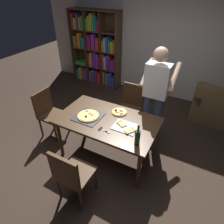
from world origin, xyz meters
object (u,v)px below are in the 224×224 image
bookshelf (96,52)px  kitchen_scissors (102,130)px  chair_near_camera (71,174)px  person_serving_pizza (156,93)px  second_pizza_plain (119,112)px  wine_bottle (138,137)px  chair_far_side (131,104)px  pepperoni_pizza_on_tray (88,116)px  chair_left_end (49,111)px  dining_table (108,123)px

bookshelf → kitchen_scissors: bearing=-56.4°
bookshelf → chair_near_camera: bearing=-63.0°
chair_near_camera → person_serving_pizza: 1.81m
kitchen_scissors → second_pizza_plain: (0.02, 0.51, 0.01)m
wine_bottle → chair_far_side: bearing=116.1°
bookshelf → person_serving_pizza: size_ratio=1.11×
chair_far_side → kitchen_scissors: (0.06, -1.20, 0.24)m
chair_near_camera → pepperoni_pizza_on_tray: size_ratio=2.20×
person_serving_pizza → second_pizza_plain: bearing=-132.7°
chair_left_end → wine_bottle: 1.92m
second_pizza_plain → bookshelf: bearing=129.8°
chair_near_camera → kitchen_scissors: size_ratio=4.60×
person_serving_pizza → pepperoni_pizza_on_tray: (-0.81, -0.80, -0.23)m
chair_near_camera → kitchen_scissors: 0.73m
dining_table → wine_bottle: bearing=-25.7°
person_serving_pizza → wine_bottle: 1.03m
pepperoni_pizza_on_tray → wine_bottle: bearing=-13.3°
chair_left_end → pepperoni_pizza_on_tray: size_ratio=2.20×
kitchen_scissors → second_pizza_plain: 0.51m
dining_table → kitchen_scissors: 0.27m
bookshelf → person_serving_pizza: bookshelf is taller
bookshelf → wine_bottle: 3.51m
chair_left_end → wine_bottle: size_ratio=2.85×
chair_far_side → bookshelf: bearing=139.8°
person_serving_pizza → second_pizza_plain: person_serving_pizza is taller
dining_table → chair_left_end: 1.27m
chair_left_end → pepperoni_pizza_on_tray: (0.96, -0.08, 0.25)m
dining_table → bookshelf: bearing=125.4°
chair_far_side → second_pizza_plain: bearing=-83.6°
chair_far_side → pepperoni_pizza_on_tray: chair_far_side is taller
bookshelf → second_pizza_plain: size_ratio=7.77×
dining_table → person_serving_pizza: 0.94m
dining_table → chair_left_end: chair_left_end is taller
chair_near_camera → wine_bottle: bearing=47.1°
chair_far_side → chair_near_camera: bearing=-90.0°
chair_left_end → second_pizza_plain: size_ratio=3.58×
chair_near_camera → person_serving_pizza: size_ratio=0.51×
dining_table → chair_far_side: 0.96m
chair_left_end → bookshelf: 2.44m
chair_far_side → second_pizza_plain: size_ratio=3.58×
dining_table → pepperoni_pizza_on_tray: pepperoni_pizza_on_tray is taller
pepperoni_pizza_on_tray → chair_far_side: bearing=73.6°
pepperoni_pizza_on_tray → person_serving_pizza: bearing=44.6°
dining_table → kitchen_scissors: size_ratio=7.94×
person_serving_pizza → wine_bottle: size_ratio=5.54×
wine_bottle → kitchen_scissors: size_ratio=1.61×
second_pizza_plain → chair_left_end: bearing=-169.2°
pepperoni_pizza_on_tray → second_pizza_plain: size_ratio=1.63×
wine_bottle → dining_table: bearing=154.3°
chair_left_end → kitchen_scissors: (1.32, -0.25, 0.24)m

